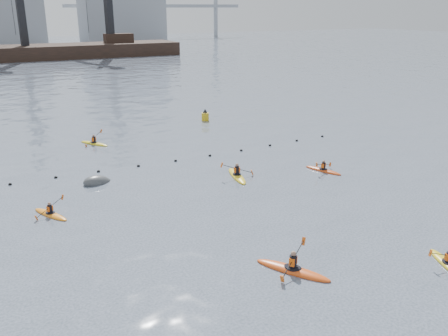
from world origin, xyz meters
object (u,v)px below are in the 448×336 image
at_px(kayaker_1, 448,264).
at_px(nav_buoy, 205,116).
at_px(kayaker_0, 293,269).
at_px(kayaker_3, 237,175).
at_px(kayaker_5, 94,143).
at_px(kayaker_4, 323,170).
at_px(mooring_buoy, 97,183).
at_px(kayaker_2, 51,214).

bearing_deg(kayaker_1, nav_buoy, 105.72).
bearing_deg(kayaker_1, kayaker_0, 177.32).
relative_size(kayaker_3, kayaker_5, 1.23).
height_order(kayaker_4, nav_buoy, nav_buoy).
bearing_deg(kayaker_1, kayaker_3, 121.12).
relative_size(kayaker_3, mooring_buoy, 1.76).
distance_m(kayaker_4, nav_buoy, 19.03).
bearing_deg(kayaker_2, kayaker_5, 40.60).
xyz_separation_m(kayaker_0, nav_buoy, (9.82, 29.48, 0.32)).
bearing_deg(kayaker_1, kayaker_2, 157.76).
xyz_separation_m(kayaker_2, kayaker_3, (12.87, 0.65, 0.02)).
distance_m(kayaker_3, kayaker_4, 6.54).
bearing_deg(kayaker_5, nav_buoy, -16.38).
height_order(kayaker_3, nav_buoy, nav_buoy).
distance_m(kayaker_2, nav_buoy, 25.75).
distance_m(kayaker_5, nav_buoy, 13.29).
bearing_deg(kayaker_4, nav_buoy, -107.56).
height_order(kayaker_3, kayaker_4, kayaker_3).
relative_size(kayaker_4, kayaker_5, 1.03).
distance_m(kayaker_0, kayaker_5, 25.91).
distance_m(kayaker_0, kayaker_2, 14.67).
bearing_deg(mooring_buoy, kayaker_0, -72.25).
relative_size(kayaker_3, kayaker_4, 1.19).
xyz_separation_m(kayaker_5, nav_buoy, (12.75, 3.74, 0.34)).
bearing_deg(kayaker_1, kayaker_5, 129.75).
distance_m(kayaker_2, kayaker_4, 19.17).
xyz_separation_m(mooring_buoy, nav_buoy, (14.90, 13.63, 0.43)).
xyz_separation_m(kayaker_2, kayaker_4, (19.13, -1.26, 0.00)).
bearing_deg(kayaker_2, kayaker_0, -79.70).
xyz_separation_m(kayaker_4, kayaker_5, (-13.24, 15.28, 0.00)).
relative_size(kayaker_0, kayaker_5, 1.20).
relative_size(kayaker_0, mooring_buoy, 1.72).
bearing_deg(kayaker_4, kayaker_0, 26.37).
relative_size(kayaker_0, kayaker_4, 1.17).
relative_size(kayaker_0, kayaker_3, 0.98).
xyz_separation_m(kayaker_1, kayaker_5, (-9.70, 28.73, 0.00)).
height_order(kayaker_1, nav_buoy, nav_buoy).
xyz_separation_m(kayaker_0, kayaker_5, (-2.93, 25.74, -0.02)).
distance_m(kayaker_5, mooring_buoy, 10.12).
xyz_separation_m(kayaker_2, kayaker_5, (5.88, 14.02, 0.01)).
height_order(kayaker_2, kayaker_5, kayaker_5).
distance_m(kayaker_1, mooring_buoy, 22.25).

